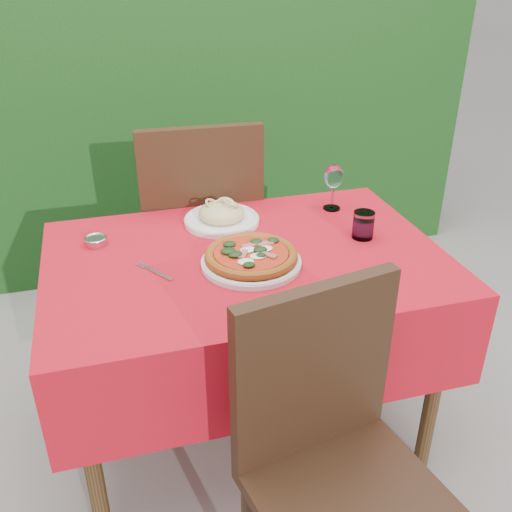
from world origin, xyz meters
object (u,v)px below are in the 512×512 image
object	(u,v)px
water_glass	(363,226)
pasta_plate	(222,216)
chair_near	(334,451)
fork	(158,273)
pizza_plate	(251,258)
chair_far	(200,226)
steel_ramekin	(96,242)
wine_glass	(334,178)

from	to	relation	value
water_glass	pasta_plate	bearing A→B (deg)	150.50
chair_near	fork	world-z (taller)	chair_near
water_glass	pizza_plate	bearing A→B (deg)	-168.68
chair_near	pizza_plate	xyz separation A→B (m)	(-0.04, 0.59, 0.23)
chair_far	chair_near	bearing A→B (deg)	96.42
pizza_plate	water_glass	distance (m)	0.42
pizza_plate	steel_ramekin	bearing A→B (deg)	149.27
pizza_plate	water_glass	xyz separation A→B (m)	(0.41, 0.08, 0.02)
chair_far	pizza_plate	size ratio (longest dim) A/B	3.22
wine_glass	pasta_plate	bearing A→B (deg)	-178.76
chair_near	chair_far	world-z (taller)	chair_far
pizza_plate	wine_glass	distance (m)	0.54
chair_near	pasta_plate	xyz separation A→B (m)	(-0.06, 0.92, 0.23)
pizza_plate	steel_ramekin	world-z (taller)	pizza_plate
water_glass	steel_ramekin	bearing A→B (deg)	167.75
pasta_plate	fork	world-z (taller)	pasta_plate
pasta_plate	wine_glass	world-z (taller)	wine_glass
chair_near	wine_glass	distance (m)	1.05
water_glass	fork	world-z (taller)	water_glass
chair_near	water_glass	world-z (taller)	chair_near
chair_far	water_glass	world-z (taller)	chair_far
chair_far	pizza_plate	distance (m)	0.66
pizza_plate	fork	distance (m)	0.29
chair_near	chair_far	xyz separation A→B (m)	(-0.09, 1.23, 0.05)
pasta_plate	wine_glass	bearing A→B (deg)	1.24
chair_far	steel_ramekin	xyz separation A→B (m)	(-0.41, -0.37, 0.16)
chair_near	steel_ramekin	xyz separation A→B (m)	(-0.50, 0.86, 0.22)
water_glass	wine_glass	distance (m)	0.27
pizza_plate	wine_glass	world-z (taller)	wine_glass
pizza_plate	fork	size ratio (longest dim) A/B	1.90
wine_glass	chair_far	bearing A→B (deg)	146.36
chair_near	chair_far	size ratio (longest dim) A/B	0.91
fork	steel_ramekin	size ratio (longest dim) A/B	2.50
chair_far	fork	size ratio (longest dim) A/B	6.13
chair_near	pasta_plate	size ratio (longest dim) A/B	3.57
chair_far	pizza_plate	xyz separation A→B (m)	(0.05, -0.64, 0.18)
fork	water_glass	bearing A→B (deg)	-28.48
pasta_plate	steel_ramekin	size ratio (longest dim) A/B	3.91
wine_glass	pizza_plate	bearing A→B (deg)	-140.42
chair_near	steel_ramekin	distance (m)	1.02
water_glass	chair_far	bearing A→B (deg)	129.57
pasta_plate	fork	xyz separation A→B (m)	(-0.26, -0.30, -0.02)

